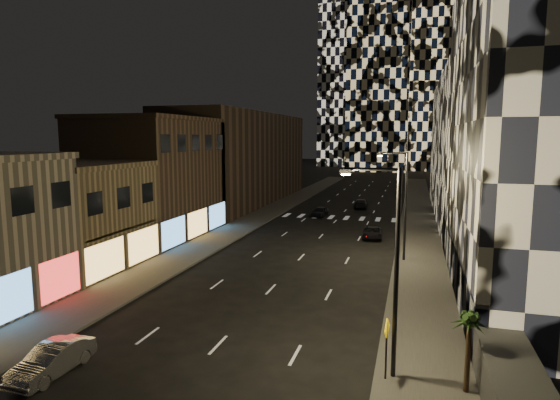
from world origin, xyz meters
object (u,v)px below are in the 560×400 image
Objects in this scene: streetlight_near at (391,258)px; car_dark_rightlane at (373,233)px; car_silver_parked at (52,360)px; car_dark_midlane at (320,212)px; car_dark_oncoming at (361,203)px; palm_tree at (470,326)px; ped_sign at (387,338)px; streetlight_far at (403,198)px.

car_dark_rightlane is (-3.05, 28.32, -4.78)m from streetlight_near.
car_dark_midlane is at bearing 87.05° from car_silver_parked.
car_dark_midlane is (3.31, 43.73, -0.02)m from car_silver_parked.
palm_tree is (9.68, -49.63, 2.23)m from car_dark_oncoming.
ped_sign is at bearing 91.92° from car_dark_oncoming.
ped_sign is (-0.06, -0.34, -3.38)m from streetlight_near.
car_dark_rightlane is at bearing 104.29° from ped_sign.
car_dark_midlane is at bearing 105.18° from streetlight_near.
car_dark_rightlane is at bearing -49.00° from car_dark_midlane.
streetlight_near is 41.70m from car_dark_midlane.
car_silver_parked reaches higher than car_dark_oncoming.
ped_sign is (2.99, -28.66, 1.40)m from car_dark_rightlane.
car_dark_midlane is at bearing 109.08° from palm_tree.
streetlight_near is 28.88m from car_dark_rightlane.
streetlight_far reaches higher than palm_tree.
ped_sign reaches higher than car_dark_rightlane.
palm_tree is (3.15, -20.47, -2.45)m from streetlight_far.
palm_tree is at bearing -80.95° from car_dark_rightlane.
car_dark_midlane is 10.14m from car_dark_oncoming.
ped_sign is (6.48, -49.51, 1.31)m from car_dark_oncoming.
car_dark_oncoming is at bearing 105.79° from ped_sign.
car_dark_oncoming reaches higher than car_dark_midlane.
car_dark_midlane is 41.77m from ped_sign.
streetlight_near is 20.00m from streetlight_far.
car_dark_rightlane is (11.11, 32.06, -0.10)m from car_silver_parked.
car_silver_parked reaches higher than car_dark_midlane.
palm_tree reaches higher than ped_sign.
streetlight_near is 2.18× the size of car_dark_rightlane.
car_silver_parked is 0.89× the size of car_dark_oncoming.
palm_tree is at bearing 95.50° from car_dark_oncoming.
car_dark_oncoming is at bearing 96.41° from car_dark_rightlane.
car_silver_parked is 1.06× the size of car_dark_midlane.
car_silver_parked is at bearing -165.20° from streetlight_near.
car_dark_rightlane is 29.54m from palm_tree.
car_dark_rightlane is (-3.05, 8.32, -4.78)m from streetlight_far.
palm_tree is at bearing 6.04° from ped_sign.
streetlight_far is (0.00, 20.00, 0.00)m from streetlight_near.
streetlight_far is at bearing 97.09° from car_dark_oncoming.
streetlight_far is 3.35× the size of ped_sign.
car_dark_rightlane is at bearing 72.26° from car_silver_parked.
car_dark_midlane is (-10.85, 19.99, -4.69)m from streetlight_far.
palm_tree reaches higher than car_dark_rightlane.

